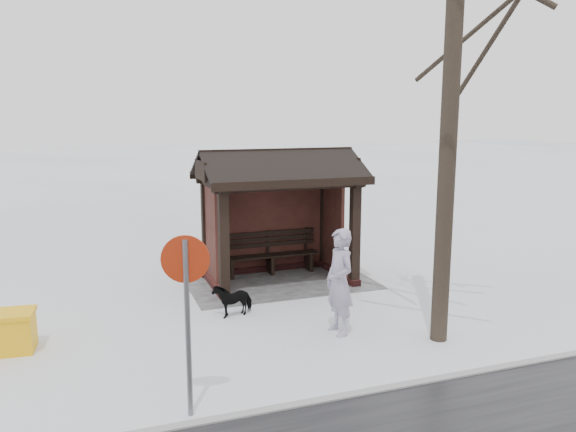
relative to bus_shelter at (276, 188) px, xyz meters
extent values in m
plane|color=white|center=(0.00, 0.16, -2.17)|extent=(120.00, 120.00, 0.00)
cube|color=gray|center=(0.00, 5.66, -2.16)|extent=(120.00, 0.15, 0.06)
cube|color=gray|center=(0.00, -0.04, -2.16)|extent=(4.20, 3.20, 0.02)
cube|color=#371514|center=(0.00, -0.74, -2.09)|extent=(3.30, 0.22, 0.16)
cube|color=#371514|center=(-1.50, 0.16, -2.09)|extent=(0.22, 2.10, 0.16)
cube|color=#371514|center=(1.50, 0.16, -2.09)|extent=(0.22, 2.10, 0.16)
cube|color=black|center=(-1.50, 1.06, -1.02)|extent=(0.20, 0.20, 2.30)
cube|color=black|center=(1.50, 1.06, -1.02)|extent=(0.20, 0.20, 2.30)
cube|color=black|center=(-1.50, -0.74, -1.02)|extent=(0.20, 0.20, 2.30)
cube|color=black|center=(1.50, -0.74, -1.02)|extent=(0.20, 0.20, 2.30)
cube|color=black|center=(0.00, -0.74, -0.94)|extent=(2.80, 0.08, 2.14)
cube|color=black|center=(-1.50, -0.16, -0.94)|extent=(0.08, 1.17, 2.14)
cube|color=black|center=(1.50, -0.16, -0.94)|extent=(0.08, 1.17, 2.14)
cube|color=black|center=(0.00, 1.06, 0.19)|extent=(3.40, 0.20, 0.18)
cube|color=black|center=(0.00, -0.74, 0.19)|extent=(3.40, 0.20, 0.18)
cylinder|color=black|center=(-1.50, 4.36, 2.11)|extent=(0.29, 0.29, 8.55)
imported|color=#9C93AC|center=(0.01, 3.52, -1.22)|extent=(0.51, 0.73, 1.90)
imported|color=black|center=(1.56, 1.98, -1.85)|extent=(0.81, 0.50, 0.63)
cube|color=#F0AB0E|center=(5.47, 2.42, -1.86)|extent=(0.88, 0.63, 0.61)
cube|color=#F0AB0E|center=(5.47, 2.42, -1.52)|extent=(0.93, 0.68, 0.07)
cylinder|color=slate|center=(2.98, 5.40, -1.00)|extent=(0.07, 0.07, 2.33)
cylinder|color=#A8260C|center=(2.98, 5.38, -0.09)|extent=(0.59, 0.19, 0.61)
cylinder|color=white|center=(2.98, 5.36, -0.09)|extent=(0.46, 0.15, 0.47)
camera|label=1|loc=(4.05, 12.13, 1.67)|focal=35.00mm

